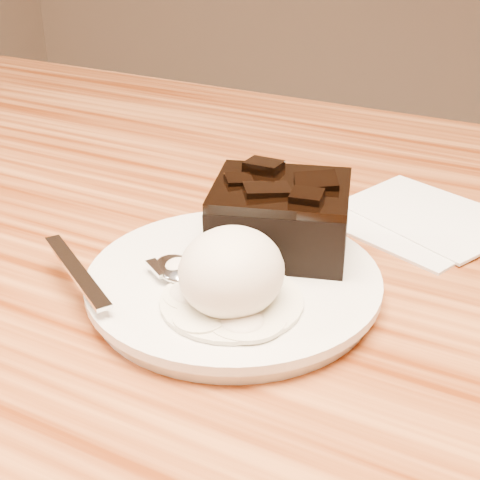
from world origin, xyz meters
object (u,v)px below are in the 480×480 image
at_px(plate, 234,284).
at_px(brownie, 280,221).
at_px(ice_cream_scoop, 231,272).
at_px(spoon, 177,271).
at_px(napkin, 416,217).

height_order(plate, brownie, brownie).
xyz_separation_m(ice_cream_scoop, spoon, (-0.05, 0.01, -0.02)).
bearing_deg(spoon, ice_cream_scoop, -72.30).
bearing_deg(plate, brownie, 76.13).
xyz_separation_m(brownie, ice_cream_scoop, (0.00, -0.09, 0.00)).
distance_m(plate, spoon, 0.04).
bearing_deg(brownie, ice_cream_scoop, -87.26).
distance_m(brownie, napkin, 0.15).
xyz_separation_m(brownie, napkin, (0.07, 0.13, -0.04)).
xyz_separation_m(ice_cream_scoop, napkin, (0.07, 0.22, -0.04)).
distance_m(ice_cream_scoop, spoon, 0.06).
bearing_deg(napkin, plate, -115.26).
bearing_deg(spoon, plate, -25.44).
bearing_deg(spoon, napkin, 1.51).
relative_size(ice_cream_scoop, napkin, 0.54).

